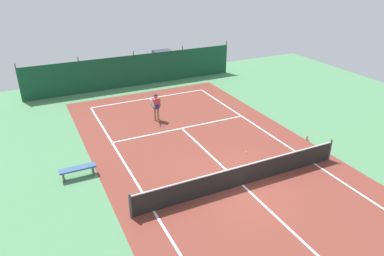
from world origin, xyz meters
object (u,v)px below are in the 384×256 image
at_px(tennis_ball_near_player, 137,143).
at_px(water_bottle, 307,138).
at_px(tennis_net, 243,175).
at_px(tennis_ball_midcourt, 246,152).
at_px(tennis_player, 156,106).
at_px(courtside_bench, 78,170).
at_px(parked_car, 164,61).

bearing_deg(tennis_ball_near_player, water_bottle, -23.52).
distance_m(tennis_net, tennis_ball_midcourt, 2.95).
relative_size(tennis_player, tennis_ball_near_player, 24.85).
relative_size(tennis_net, tennis_player, 6.17).
distance_m(tennis_ball_midcourt, courtside_bench, 8.19).
xyz_separation_m(tennis_ball_near_player, water_bottle, (8.45, -3.68, 0.09)).
bearing_deg(tennis_ball_midcourt, tennis_player, 114.29).
height_order(parked_car, water_bottle, parked_car).
bearing_deg(water_bottle, tennis_player, 136.72).
bearing_deg(water_bottle, tennis_ball_midcourt, 176.46).
bearing_deg(tennis_player, tennis_ball_near_player, 53.52).
relative_size(parked_car, courtside_bench, 2.67).
bearing_deg(tennis_ball_midcourt, tennis_ball_near_player, 143.49).
bearing_deg(water_bottle, parked_car, 96.96).
relative_size(parked_car, water_bottle, 17.77).
height_order(tennis_ball_midcourt, parked_car, parked_car).
relative_size(tennis_ball_near_player, water_bottle, 0.28).
height_order(tennis_ball_midcourt, courtside_bench, courtside_bench).
relative_size(tennis_net, parked_car, 2.37).
bearing_deg(courtside_bench, tennis_ball_near_player, 30.55).
height_order(tennis_net, parked_car, parked_car).
distance_m(tennis_player, water_bottle, 8.86).
xyz_separation_m(tennis_ball_near_player, courtside_bench, (-3.40, -2.01, 0.34)).
distance_m(tennis_net, water_bottle, 5.94).
height_order(tennis_ball_near_player, parked_car, parked_car).
distance_m(tennis_ball_midcourt, water_bottle, 3.81).
bearing_deg(courtside_bench, tennis_net, -30.84).
xyz_separation_m(tennis_net, tennis_ball_near_player, (-2.91, 5.77, -0.48)).
distance_m(tennis_ball_near_player, parked_car, 13.89).
bearing_deg(parked_car, tennis_ball_near_player, -120.10).
relative_size(tennis_player, courtside_bench, 1.03).
bearing_deg(tennis_player, water_bottle, 140.77).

